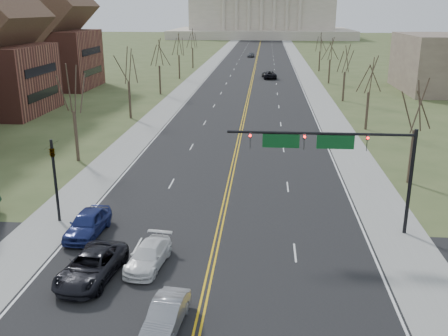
% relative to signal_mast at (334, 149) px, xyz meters
% --- Properties ---
extents(road, '(20.00, 380.00, 0.01)m').
position_rel_signal_mast_xyz_m(road, '(-7.45, 96.50, -5.76)').
color(road, black).
rests_on(road, ground).
extents(cross_road, '(120.00, 14.00, 0.01)m').
position_rel_signal_mast_xyz_m(cross_road, '(-7.45, -7.50, -5.76)').
color(cross_road, black).
rests_on(cross_road, ground).
extents(sidewalk_left, '(4.00, 380.00, 0.03)m').
position_rel_signal_mast_xyz_m(sidewalk_left, '(-19.45, 96.50, -5.75)').
color(sidewalk_left, gray).
rests_on(sidewalk_left, ground).
extents(sidewalk_right, '(4.00, 380.00, 0.03)m').
position_rel_signal_mast_xyz_m(sidewalk_right, '(4.55, 96.50, -5.75)').
color(sidewalk_right, gray).
rests_on(sidewalk_right, ground).
extents(center_line, '(0.42, 380.00, 0.01)m').
position_rel_signal_mast_xyz_m(center_line, '(-7.45, 96.50, -5.75)').
color(center_line, gold).
rests_on(center_line, road).
extents(edge_line_left, '(0.15, 380.00, 0.01)m').
position_rel_signal_mast_xyz_m(edge_line_left, '(-17.25, 96.50, -5.75)').
color(edge_line_left, silver).
rests_on(edge_line_left, road).
extents(edge_line_right, '(0.15, 380.00, 0.01)m').
position_rel_signal_mast_xyz_m(edge_line_right, '(2.35, 96.50, -5.75)').
color(edge_line_right, silver).
rests_on(edge_line_right, road).
extents(capitol, '(90.00, 60.00, 50.00)m').
position_rel_signal_mast_xyz_m(capitol, '(-7.45, 236.41, 8.44)').
color(capitol, beige).
rests_on(capitol, ground).
extents(signal_mast, '(12.12, 0.44, 7.20)m').
position_rel_signal_mast_xyz_m(signal_mast, '(0.00, 0.00, 0.00)').
color(signal_mast, black).
rests_on(signal_mast, ground).
extents(signal_left, '(0.32, 0.36, 6.00)m').
position_rel_signal_mast_xyz_m(signal_left, '(-18.95, 0.00, -2.05)').
color(signal_left, black).
rests_on(signal_left, ground).
extents(tree_r_0, '(3.74, 3.74, 8.50)m').
position_rel_signal_mast_xyz_m(tree_r_0, '(8.05, 10.50, 0.79)').
color(tree_r_0, '#3C3123').
rests_on(tree_r_0, ground).
extents(tree_l_0, '(3.96, 3.96, 9.00)m').
position_rel_signal_mast_xyz_m(tree_l_0, '(-22.95, 14.50, 1.18)').
color(tree_l_0, '#3C3123').
rests_on(tree_l_0, ground).
extents(tree_r_1, '(3.74, 3.74, 8.50)m').
position_rel_signal_mast_xyz_m(tree_r_1, '(8.05, 30.50, 0.79)').
color(tree_r_1, '#3C3123').
rests_on(tree_r_1, ground).
extents(tree_l_1, '(3.96, 3.96, 9.00)m').
position_rel_signal_mast_xyz_m(tree_l_1, '(-22.95, 34.50, 1.18)').
color(tree_l_1, '#3C3123').
rests_on(tree_l_1, ground).
extents(tree_r_2, '(3.74, 3.74, 8.50)m').
position_rel_signal_mast_xyz_m(tree_r_2, '(8.05, 50.50, 0.79)').
color(tree_r_2, '#3C3123').
rests_on(tree_r_2, ground).
extents(tree_l_2, '(3.96, 3.96, 9.00)m').
position_rel_signal_mast_xyz_m(tree_l_2, '(-22.95, 54.50, 1.18)').
color(tree_l_2, '#3C3123').
rests_on(tree_l_2, ground).
extents(tree_r_3, '(3.74, 3.74, 8.50)m').
position_rel_signal_mast_xyz_m(tree_r_3, '(8.05, 70.50, 0.79)').
color(tree_r_3, '#3C3123').
rests_on(tree_r_3, ground).
extents(tree_l_3, '(3.96, 3.96, 9.00)m').
position_rel_signal_mast_xyz_m(tree_l_3, '(-22.95, 74.50, 1.18)').
color(tree_l_3, '#3C3123').
rests_on(tree_l_3, ground).
extents(tree_r_4, '(3.74, 3.74, 8.50)m').
position_rel_signal_mast_xyz_m(tree_r_4, '(8.05, 90.50, 0.79)').
color(tree_r_4, '#3C3123').
rests_on(tree_r_4, ground).
extents(tree_l_4, '(3.96, 3.96, 9.00)m').
position_rel_signal_mast_xyz_m(tree_l_4, '(-22.95, 94.50, 1.18)').
color(tree_l_4, '#3C3123').
rests_on(tree_l_4, ground).
extents(bldg_left_far, '(17.10, 14.28, 23.25)m').
position_rel_signal_mast_xyz_m(bldg_left_far, '(-45.44, 60.50, 3.78)').
color(bldg_left_far, brown).
rests_on(bldg_left_far, ground).
extents(car_sb_inner_lead, '(1.83, 4.22, 1.35)m').
position_rel_signal_mast_xyz_m(car_sb_inner_lead, '(-8.93, -11.64, -5.07)').
color(car_sb_inner_lead, gray).
rests_on(car_sb_inner_lead, road).
extents(car_sb_outer_lead, '(3.17, 5.81, 1.54)m').
position_rel_signal_mast_xyz_m(car_sb_outer_lead, '(-13.97, -7.54, -4.98)').
color(car_sb_outer_lead, black).
rests_on(car_sb_outer_lead, road).
extents(car_sb_inner_second, '(2.39, 4.74, 1.32)m').
position_rel_signal_mast_xyz_m(car_sb_inner_second, '(-11.12, -5.86, -5.09)').
color(car_sb_inner_second, white).
rests_on(car_sb_inner_second, road).
extents(car_sb_outer_second, '(2.19, 4.99, 1.67)m').
position_rel_signal_mast_xyz_m(car_sb_outer_second, '(-16.10, -2.04, -4.91)').
color(car_sb_outer_second, navy).
rests_on(car_sb_outer_second, road).
extents(car_far_nb, '(3.41, 6.11, 1.61)m').
position_rel_signal_mast_xyz_m(car_far_nb, '(-3.89, 76.83, -4.94)').
color(car_far_nb, black).
rests_on(car_far_nb, road).
extents(car_far_sb, '(2.19, 4.43, 1.45)m').
position_rel_signal_mast_xyz_m(car_far_sb, '(-9.31, 124.66, -5.02)').
color(car_far_sb, '#53565B').
rests_on(car_far_sb, road).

